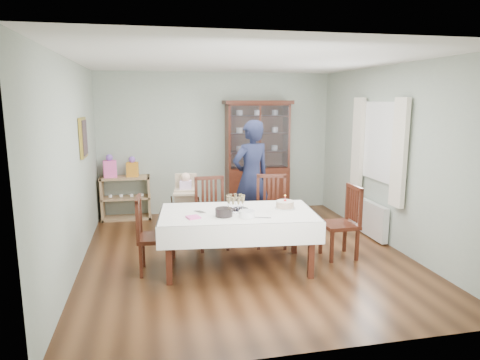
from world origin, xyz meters
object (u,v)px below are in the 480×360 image
object	(u,v)px
sideboard	(126,198)
high_chair	(186,212)
champagne_tray	(236,205)
gift_bag_pink	(110,167)
woman	(251,178)
chair_far_right	(271,225)
chair_far_left	(212,227)
dining_table	(237,239)
chair_end_left	(155,250)
china_cabinet	(257,156)
chair_end_right	(340,236)
birthday_cake	(285,205)
gift_bag_orange	(132,168)

from	to	relation	value
sideboard	high_chair	bearing A→B (deg)	-52.40
champagne_tray	gift_bag_pink	distance (m)	3.20
woman	high_chair	xyz separation A→B (m)	(-1.06, 0.04, -0.53)
chair_far_right	gift_bag_pink	bearing A→B (deg)	155.69
chair_far_left	gift_bag_pink	xyz separation A→B (m)	(-1.59, 1.85, 0.68)
dining_table	chair_end_left	size ratio (longest dim) A/B	2.12
woman	gift_bag_pink	distance (m)	2.67
china_cabinet	champagne_tray	world-z (taller)	china_cabinet
chair_far_right	woman	xyz separation A→B (m)	(-0.17, 0.63, 0.62)
chair_far_right	chair_end_right	bearing A→B (deg)	-27.15
chair_far_right	woman	world-z (taller)	woman
sideboard	birthday_cake	xyz separation A→B (m)	(2.20, -2.70, 0.41)
dining_table	china_cabinet	xyz separation A→B (m)	(0.95, 2.71, 0.74)
chair_end_right	woman	world-z (taller)	woman
woman	champagne_tray	world-z (taller)	woman
chair_far_right	high_chair	size ratio (longest dim) A/B	1.00
birthday_cake	dining_table	bearing A→B (deg)	-177.15
dining_table	chair_end_left	distance (m)	1.07
woman	chair_far_right	bearing A→B (deg)	84.16
china_cabinet	high_chair	xyz separation A→B (m)	(-1.50, -1.28, -0.71)
dining_table	woman	distance (m)	1.59
china_cabinet	champagne_tray	bearing A→B (deg)	-110.01
birthday_cake	gift_bag_orange	bearing A→B (deg)	127.56
dining_table	sideboard	world-z (taller)	sideboard
champagne_tray	chair_far_left	bearing A→B (deg)	104.25
chair_far_right	gift_bag_orange	size ratio (longest dim) A/B	2.84
china_cabinet	chair_end_left	xyz separation A→B (m)	(-2.02, -2.64, -0.83)
champagne_tray	gift_bag_orange	size ratio (longest dim) A/B	0.90
high_chair	gift_bag_orange	size ratio (longest dim) A/B	2.82
dining_table	chair_end_right	size ratio (longest dim) A/B	2.07
chair_far_left	chair_end_right	bearing A→B (deg)	-27.57
chair_end_right	birthday_cake	distance (m)	0.98
china_cabinet	chair_far_left	size ratio (longest dim) A/B	2.08
chair_far_right	gift_bag_orange	distance (m)	2.93
sideboard	chair_end_left	bearing A→B (deg)	-79.76
sideboard	chair_end_left	world-z (taller)	chair_end_left
china_cabinet	chair_far_left	xyz separation A→B (m)	(-1.16, -1.84, -0.81)
high_chair	gift_bag_pink	size ratio (longest dim) A/B	2.50
woman	high_chair	bearing A→B (deg)	-22.88
chair_far_left	gift_bag_pink	size ratio (longest dim) A/B	2.48
gift_bag_orange	dining_table	bearing A→B (deg)	-62.58
dining_table	high_chair	bearing A→B (deg)	110.87
champagne_tray	birthday_cake	distance (m)	0.67
high_chair	birthday_cake	size ratio (longest dim) A/B	3.84
chair_end_left	woman	distance (m)	2.16
chair_far_right	gift_bag_orange	bearing A→B (deg)	150.79
dining_table	gift_bag_pink	world-z (taller)	gift_bag_pink
chair_end_right	gift_bag_pink	xyz separation A→B (m)	(-3.29, 2.64, 0.68)
gift_bag_pink	gift_bag_orange	size ratio (longest dim) A/B	1.13
chair_end_left	gift_bag_pink	distance (m)	2.82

